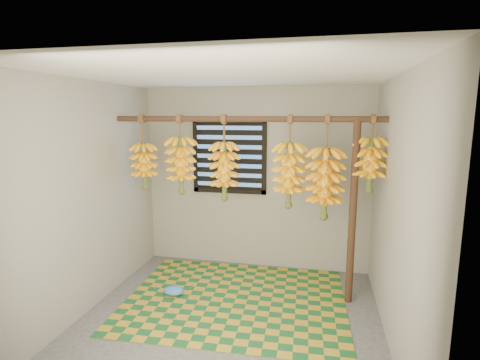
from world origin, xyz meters
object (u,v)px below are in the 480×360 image
(woven_mat, at_px, (236,299))
(banana_bunch_f, at_px, (370,165))
(banana_bunch_b, at_px, (181,165))
(banana_bunch_e, at_px, (325,184))
(banana_bunch_c, at_px, (224,171))
(support_post, at_px, (353,214))
(banana_bunch_a, at_px, (144,166))
(plastic_bag, at_px, (174,291))
(banana_bunch_d, at_px, (289,175))

(woven_mat, xyz_separation_m, banana_bunch_f, (1.38, 0.23, 1.53))
(woven_mat, bearing_deg, banana_bunch_b, 161.52)
(woven_mat, relative_size, banana_bunch_e, 2.16)
(banana_bunch_b, distance_m, banana_bunch_c, 0.52)
(woven_mat, bearing_deg, support_post, 10.77)
(banana_bunch_e, distance_m, banana_bunch_f, 0.50)
(woven_mat, height_order, banana_bunch_c, banana_bunch_c)
(support_post, bearing_deg, banana_bunch_e, 180.00)
(banana_bunch_a, distance_m, banana_bunch_f, 2.55)
(support_post, bearing_deg, woven_mat, -169.23)
(woven_mat, relative_size, banana_bunch_b, 2.64)
(woven_mat, distance_m, banana_bunch_b, 1.64)
(plastic_bag, distance_m, banana_bunch_f, 2.58)
(banana_bunch_d, bearing_deg, support_post, 0.00)
(banana_bunch_c, height_order, banana_bunch_e, same)
(banana_bunch_a, relative_size, banana_bunch_b, 0.96)
(support_post, xyz_separation_m, banana_bunch_d, (-0.69, 0.00, 0.40))
(banana_bunch_a, relative_size, banana_bunch_d, 0.87)
(banana_bunch_b, xyz_separation_m, banana_bunch_d, (1.24, 0.00, -0.07))
(banana_bunch_a, height_order, banana_bunch_d, same)
(plastic_bag, bearing_deg, support_post, 8.65)
(banana_bunch_a, relative_size, banana_bunch_e, 0.79)
(banana_bunch_a, xyz_separation_m, banana_bunch_c, (0.98, 0.00, -0.03))
(support_post, bearing_deg, banana_bunch_b, 180.00)
(support_post, height_order, woven_mat, support_post)
(banana_bunch_c, relative_size, banana_bunch_f, 1.20)
(support_post, height_order, banana_bunch_b, banana_bunch_b)
(woven_mat, distance_m, banana_bunch_d, 1.51)
(banana_bunch_d, distance_m, banana_bunch_e, 0.39)
(banana_bunch_e, bearing_deg, support_post, -0.00)
(plastic_bag, height_order, banana_bunch_a, banana_bunch_a)
(support_post, relative_size, banana_bunch_d, 1.98)
(banana_bunch_e, height_order, banana_bunch_f, same)
(banana_bunch_f, bearing_deg, banana_bunch_b, -180.00)
(support_post, distance_m, banana_bunch_c, 1.47)
(support_post, bearing_deg, banana_bunch_c, 180.00)
(banana_bunch_a, distance_m, banana_bunch_c, 0.98)
(banana_bunch_d, height_order, banana_bunch_f, same)
(woven_mat, relative_size, banana_bunch_a, 2.74)
(support_post, xyz_separation_m, woven_mat, (-1.23, -0.23, -0.99))
(woven_mat, relative_size, plastic_bag, 10.13)
(woven_mat, xyz_separation_m, banana_bunch_c, (-0.18, 0.23, 1.41))
(woven_mat, relative_size, banana_bunch_f, 3.00)
(woven_mat, bearing_deg, plastic_bag, -175.04)
(banana_bunch_b, bearing_deg, banana_bunch_e, 0.00)
(plastic_bag, height_order, banana_bunch_e, banana_bunch_e)
(support_post, relative_size, woven_mat, 0.83)
(woven_mat, xyz_separation_m, banana_bunch_b, (-0.70, 0.23, 1.46))
(support_post, xyz_separation_m, banana_bunch_f, (0.15, 0.00, 0.54))
(banana_bunch_c, relative_size, banana_bunch_e, 0.87)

